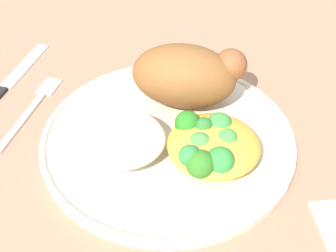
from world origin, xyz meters
TOP-DOWN VIEW (x-y plane):
  - ground_plane at (0.00, 0.00)m, footprint 2.00×2.00m
  - plate at (0.00, 0.00)m, footprint 0.28×0.28m
  - roasted_chicken at (0.01, 0.06)m, footprint 0.13×0.07m
  - rice_pile at (-0.04, -0.04)m, footprint 0.10×0.09m
  - mac_cheese_with_broccoli at (0.05, -0.03)m, footprint 0.10×0.10m
  - fork at (-0.17, 0.03)m, footprint 0.02×0.14m
  - knife at (-0.23, 0.05)m, footprint 0.03×0.19m

SIDE VIEW (x-z plane):
  - ground_plane at x=0.00m, z-range 0.00..0.00m
  - fork at x=-0.17m, z-range 0.00..0.01m
  - knife at x=-0.23m, z-range 0.00..0.01m
  - plate at x=0.00m, z-range 0.00..0.01m
  - mac_cheese_with_broccoli at x=0.05m, z-range 0.01..0.05m
  - rice_pile at x=-0.04m, z-range 0.01..0.05m
  - roasted_chicken at x=0.01m, z-range 0.02..0.09m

